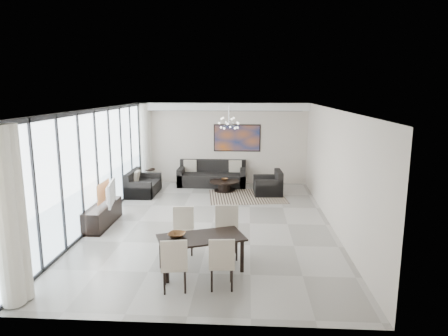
# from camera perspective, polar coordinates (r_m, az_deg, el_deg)

# --- Properties ---
(room_shell) EXTENTS (6.00, 9.00, 2.90)m
(room_shell) POSITION_cam_1_polar(r_m,az_deg,el_deg) (9.95, 0.95, 0.05)
(room_shell) COLOR #A8A39B
(room_shell) RESTS_ON ground
(window_wall) EXTENTS (0.37, 8.95, 2.90)m
(window_wall) POSITION_cam_1_polar(r_m,az_deg,el_deg) (10.62, -17.24, 0.35)
(window_wall) COLOR white
(window_wall) RESTS_ON floor
(soffit) EXTENTS (5.98, 0.40, 0.26)m
(soffit) POSITION_cam_1_polar(r_m,az_deg,el_deg) (14.10, -0.17, 8.76)
(soffit) COLOR white
(soffit) RESTS_ON room_shell
(painting) EXTENTS (1.68, 0.04, 0.98)m
(painting) POSITION_cam_1_polar(r_m,az_deg,el_deg) (14.34, 1.88, 4.30)
(painting) COLOR #B15318
(painting) RESTS_ON room_shell
(chandelier) EXTENTS (0.66, 0.66, 0.71)m
(chandelier) POSITION_cam_1_polar(r_m,az_deg,el_deg) (12.31, 0.71, 6.44)
(chandelier) COLOR silver
(chandelier) RESTS_ON room_shell
(rug) EXTENTS (2.58, 2.10, 0.01)m
(rug) POSITION_cam_1_polar(r_m,az_deg,el_deg) (12.81, 3.28, -4.06)
(rug) COLOR black
(rug) RESTS_ON floor
(coffee_table) EXTENTS (1.01, 1.01, 0.35)m
(coffee_table) POSITION_cam_1_polar(r_m,az_deg,el_deg) (13.43, 0.06, -2.47)
(coffee_table) COLOR black
(coffee_table) RESTS_ON floor
(bowl_coffee) EXTENTS (0.28, 0.28, 0.07)m
(bowl_coffee) POSITION_cam_1_polar(r_m,az_deg,el_deg) (13.43, 0.08, -1.64)
(bowl_coffee) COLOR brown
(bowl_coffee) RESTS_ON coffee_table
(sofa_main) EXTENTS (2.39, 0.98, 0.87)m
(sofa_main) POSITION_cam_1_polar(r_m,az_deg,el_deg) (14.23, -1.70, -1.30)
(sofa_main) COLOR black
(sofa_main) RESTS_ON floor
(loveseat) EXTENTS (0.86, 1.53, 0.77)m
(loveseat) POSITION_cam_1_polar(r_m,az_deg,el_deg) (13.32, -11.60, -2.55)
(loveseat) COLOR black
(loveseat) RESTS_ON floor
(armchair) EXTENTS (0.94, 0.98, 0.78)m
(armchair) POSITION_cam_1_polar(r_m,az_deg,el_deg) (13.08, 6.44, -2.60)
(armchair) COLOR black
(armchair) RESTS_ON floor
(side_table) EXTENTS (0.40, 0.40, 0.55)m
(side_table) POSITION_cam_1_polar(r_m,az_deg,el_deg) (14.66, -10.59, -0.81)
(side_table) COLOR black
(side_table) RESTS_ON floor
(tv_console) EXTENTS (0.48, 1.70, 0.53)m
(tv_console) POSITION_cam_1_polar(r_m,az_deg,el_deg) (10.57, -17.01, -6.42)
(tv_console) COLOR black
(tv_console) RESTS_ON floor
(television) EXTENTS (0.32, 1.02, 0.58)m
(television) POSITION_cam_1_polar(r_m,az_deg,el_deg) (10.39, -16.31, -3.48)
(television) COLOR gray
(television) RESTS_ON tv_console
(dining_table) EXTENTS (1.77, 1.31, 0.66)m
(dining_table) POSITION_cam_1_polar(r_m,az_deg,el_deg) (7.62, -3.28, -10.40)
(dining_table) COLOR black
(dining_table) RESTS_ON floor
(dining_chair_sw) EXTENTS (0.51, 0.51, 0.96)m
(dining_chair_sw) POSITION_cam_1_polar(r_m,az_deg,el_deg) (6.90, -7.12, -13.10)
(dining_chair_sw) COLOR #BDAE9D
(dining_chair_sw) RESTS_ON floor
(dining_chair_se) EXTENTS (0.47, 0.47, 0.94)m
(dining_chair_se) POSITION_cam_1_polar(r_m,az_deg,el_deg) (6.92, -0.34, -13.01)
(dining_chair_se) COLOR #BDAE9D
(dining_chair_se) RESTS_ON floor
(dining_chair_nw) EXTENTS (0.49, 0.49, 0.95)m
(dining_chair_nw) POSITION_cam_1_polar(r_m,az_deg,el_deg) (8.49, -5.82, -8.32)
(dining_chair_nw) COLOR #BDAE9D
(dining_chair_nw) RESTS_ON floor
(dining_chair_ne) EXTENTS (0.52, 0.52, 1.04)m
(dining_chair_ne) POSITION_cam_1_polar(r_m,az_deg,el_deg) (8.25, 0.42, -8.47)
(dining_chair_ne) COLOR #BDAE9D
(dining_chair_ne) RESTS_ON floor
(bowl_dining) EXTENTS (0.37, 0.37, 0.08)m
(bowl_dining) POSITION_cam_1_polar(r_m,az_deg,el_deg) (7.61, -6.77, -9.47)
(bowl_dining) COLOR brown
(bowl_dining) RESTS_ON dining_table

